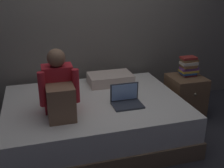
# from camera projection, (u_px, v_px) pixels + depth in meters

# --- Properties ---
(ground_plane) EXTENTS (8.00, 8.00, 0.00)m
(ground_plane) POSITION_uv_depth(u_px,v_px,m) (118.00, 148.00, 3.03)
(ground_plane) COLOR #2D2D33
(wall_back) EXTENTS (5.60, 0.10, 2.70)m
(wall_back) POSITION_uv_depth(u_px,v_px,m) (92.00, 11.00, 3.62)
(wall_back) COLOR slate
(wall_back) RESTS_ON ground_plane
(bed) EXTENTS (2.00, 1.50, 0.48)m
(bed) POSITION_uv_depth(u_px,v_px,m) (94.00, 119.00, 3.16)
(bed) COLOR #7A6047
(bed) RESTS_ON ground_plane
(nightstand) EXTENTS (0.44, 0.46, 0.56)m
(nightstand) POSITION_uv_depth(u_px,v_px,m) (185.00, 96.00, 3.67)
(nightstand) COLOR brown
(nightstand) RESTS_ON ground_plane
(person_sitting) EXTENTS (0.39, 0.44, 0.66)m
(person_sitting) POSITION_uv_depth(u_px,v_px,m) (59.00, 90.00, 2.68)
(person_sitting) COLOR #B21E28
(person_sitting) RESTS_ON bed
(laptop) EXTENTS (0.32, 0.23, 0.22)m
(laptop) POSITION_uv_depth(u_px,v_px,m) (126.00, 100.00, 2.95)
(laptop) COLOR #333842
(laptop) RESTS_ON bed
(pillow) EXTENTS (0.56, 0.36, 0.13)m
(pillow) POSITION_uv_depth(u_px,v_px,m) (110.00, 79.00, 3.54)
(pillow) COLOR beige
(pillow) RESTS_ON bed
(book_stack) EXTENTS (0.23, 0.16, 0.26)m
(book_stack) POSITION_uv_depth(u_px,v_px,m) (189.00, 66.00, 3.58)
(book_stack) COLOR #9E2D28
(book_stack) RESTS_ON nightstand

